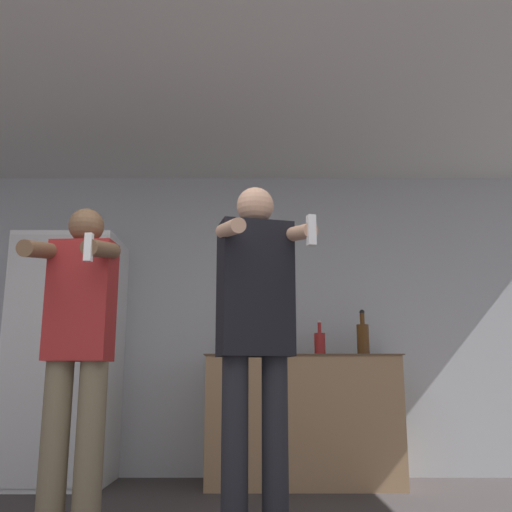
{
  "coord_description": "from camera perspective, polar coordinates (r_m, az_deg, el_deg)",
  "views": [
    {
      "loc": [
        0.48,
        -1.82,
        0.78
      ],
      "look_at": [
        0.47,
        0.97,
        1.38
      ],
      "focal_mm": 40.0,
      "sensor_mm": 36.0,
      "label": 1
    }
  ],
  "objects": [
    {
      "name": "counter",
      "position": [
        4.57,
        4.69,
        -15.92
      ],
      "size": [
        1.47,
        0.68,
        0.96
      ],
      "color": "#997551",
      "rests_on": "ground_plane"
    },
    {
      "name": "bottle_brown_liquor",
      "position": [
        4.52,
        0.93,
        -8.39
      ],
      "size": [
        0.09,
        0.09,
        0.31
      ],
      "color": "black",
      "rests_on": "counter"
    },
    {
      "name": "person_man_side",
      "position": [
        3.25,
        -17.31,
        -8.69
      ],
      "size": [
        0.43,
        0.52,
        1.73
      ],
      "color": "#75664C",
      "rests_on": "ground_plane"
    },
    {
      "name": "ceiling_slab",
      "position": [
        3.83,
        -7.33,
        15.87
      ],
      "size": [
        7.0,
        3.57,
        0.05
      ],
      "color": "silver",
      "rests_on": "wall_back"
    },
    {
      "name": "refrigerator",
      "position": [
        4.77,
        -18.4,
        -9.61
      ],
      "size": [
        0.76,
        0.71,
        1.89
      ],
      "color": "white",
      "rests_on": "ground_plane"
    },
    {
      "name": "bottle_green_wine",
      "position": [
        4.55,
        6.48,
        -8.63
      ],
      "size": [
        0.09,
        0.09,
        0.28
      ],
      "color": "maroon",
      "rests_on": "counter"
    },
    {
      "name": "person_woman_foreground",
      "position": [
        2.79,
        0.05,
        -7.49
      ],
      "size": [
        0.49,
        0.55,
        1.74
      ],
      "color": "black",
      "rests_on": "ground_plane"
    },
    {
      "name": "wall_back",
      "position": [
        4.95,
        -5.46,
        -6.4
      ],
      "size": [
        7.0,
        0.06,
        2.55
      ],
      "color": "#B2B7BC",
      "rests_on": "ground_plane"
    },
    {
      "name": "bottle_tall_gin",
      "position": [
        4.53,
        2.56,
        -8.46
      ],
      "size": [
        0.09,
        0.09,
        0.3
      ],
      "color": "maroon",
      "rests_on": "counter"
    },
    {
      "name": "bottle_short_whiskey",
      "position": [
        4.6,
        10.74,
        -8.06
      ],
      "size": [
        0.1,
        0.1,
        0.36
      ],
      "color": "#563314",
      "rests_on": "counter"
    }
  ]
}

